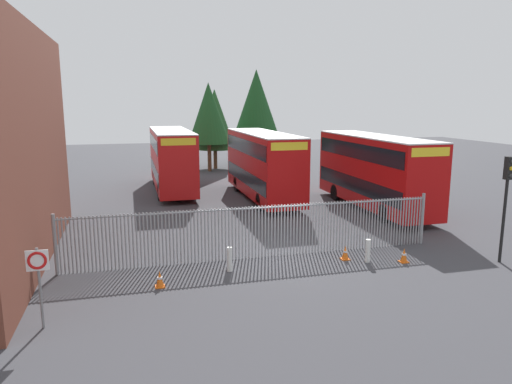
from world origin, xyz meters
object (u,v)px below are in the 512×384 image
traffic_cone_mid_forecourt (404,255)px  traffic_light_kerbside (507,190)px  double_decker_bus_behind_fence_left (263,163)px  double_decker_bus_behind_fence_right (172,158)px  bollard_near_left (230,259)px  speed_limit_sign_post (38,270)px  traffic_cone_near_kerb (345,253)px  traffic_cone_by_gate (160,279)px  double_decker_bus_near_gate (374,169)px  bollard_center_front (368,251)px

traffic_cone_mid_forecourt → traffic_light_kerbside: size_ratio=0.14×
double_decker_bus_behind_fence_left → traffic_cone_mid_forecourt: (2.06, -13.84, -2.13)m
double_decker_bus_behind_fence_right → bollard_near_left: (0.61, -17.55, -1.95)m
speed_limit_sign_post → traffic_light_kerbside: bearing=4.8°
double_decker_bus_behind_fence_right → traffic_cone_mid_forecourt: (7.65, -18.37, -2.13)m
traffic_cone_mid_forecourt → speed_limit_sign_post: bearing=-169.7°
traffic_cone_near_kerb → traffic_light_kerbside: size_ratio=0.14×
double_decker_bus_behind_fence_right → traffic_cone_near_kerb: 18.41m
bollard_near_left → traffic_light_kerbside: 11.25m
bollard_near_left → traffic_cone_by_gate: bearing=-160.8°
double_decker_bus_behind_fence_right → traffic_cone_by_gate: bearing=-96.4°
double_decker_bus_behind_fence_left → double_decker_bus_behind_fence_right: size_ratio=1.00×
double_decker_bus_near_gate → double_decker_bus_behind_fence_right: (-11.25, 9.17, 0.00)m
double_decker_bus_behind_fence_left → traffic_light_kerbside: bearing=-68.5°
bollard_center_front → traffic_cone_mid_forecourt: bearing=-15.8°
double_decker_bus_behind_fence_right → bollard_center_front: double_decker_bus_behind_fence_right is taller
bollard_near_left → bollard_center_front: same height
double_decker_bus_behind_fence_left → bollard_near_left: 14.07m
double_decker_bus_near_gate → traffic_cone_near_kerb: size_ratio=18.32×
double_decker_bus_near_gate → traffic_cone_mid_forecourt: (-3.60, -9.20, -2.13)m
double_decker_bus_behind_fence_left → traffic_cone_near_kerb: 13.08m
bollard_near_left → traffic_cone_by_gate: (-2.69, -0.94, -0.19)m
traffic_cone_by_gate → bollard_near_left: bearing=19.2°
traffic_cone_by_gate → bollard_center_front: bearing=3.6°
traffic_light_kerbside → bollard_center_front: bearing=165.0°
bollard_center_front → traffic_cone_by_gate: 8.33m
traffic_cone_mid_forecourt → speed_limit_sign_post: size_ratio=0.25×
bollard_center_front → bollard_near_left: bearing=175.7°
speed_limit_sign_post → traffic_cone_near_kerb: bearing=16.8°
double_decker_bus_near_gate → traffic_cone_near_kerb: bearing=-124.8°
speed_limit_sign_post → traffic_light_kerbside: traffic_light_kerbside is taller
bollard_center_front → traffic_cone_near_kerb: bearing=144.4°
traffic_cone_near_kerb → double_decker_bus_behind_fence_left: bearing=89.6°
traffic_cone_by_gate → traffic_light_kerbside: traffic_light_kerbside is taller
traffic_cone_by_gate → traffic_cone_near_kerb: same height
double_decker_bus_behind_fence_left → bollard_near_left: bearing=-110.9°
bollard_center_front → double_decker_bus_behind_fence_left: bearing=92.8°
double_decker_bus_behind_fence_right → traffic_light_kerbside: bearing=-59.4°
traffic_cone_near_kerb → traffic_light_kerbside: 6.79m
traffic_cone_mid_forecourt → traffic_cone_near_kerb: (-2.15, 0.93, 0.00)m
double_decker_bus_behind_fence_right → bollard_near_left: bearing=-88.0°
double_decker_bus_behind_fence_left → bollard_center_front: size_ratio=11.38×
traffic_cone_near_kerb → traffic_light_kerbside: traffic_light_kerbside is taller
bollard_near_left → speed_limit_sign_post: size_ratio=0.40×
traffic_cone_by_gate → traffic_cone_near_kerb: 7.65m
traffic_cone_mid_forecourt → traffic_light_kerbside: 4.75m
double_decker_bus_behind_fence_right → bollard_center_front: 19.12m
bollard_center_front → traffic_cone_by_gate: (-8.32, -0.52, -0.19)m
bollard_near_left → traffic_cone_by_gate: 2.86m
double_decker_bus_near_gate → traffic_cone_mid_forecourt: double_decker_bus_near_gate is taller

